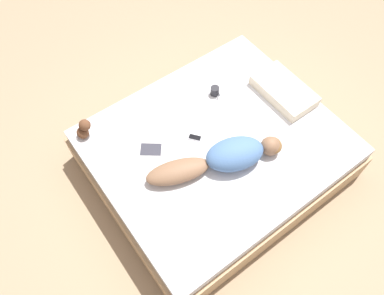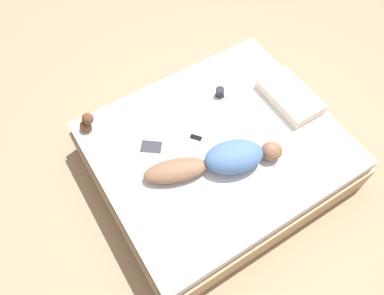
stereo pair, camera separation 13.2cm
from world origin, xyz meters
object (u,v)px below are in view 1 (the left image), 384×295
Objects in this scene: open_magazine at (152,141)px; cell_phone at (195,138)px; coffee_mug at (215,91)px; person at (223,158)px.

cell_phone is (0.21, 0.34, 0.00)m from open_magazine.
person is at bearing -33.10° from coffee_mug.
open_magazine is 0.40m from cell_phone.
cell_phone is (-0.36, -0.04, -0.10)m from person.
person reaches higher than open_magazine.
person reaches higher than cell_phone.
cell_phone is at bearing -154.77° from person.
open_magazine is at bearing -83.39° from coffee_mug.
cell_phone is at bearing -57.34° from coffee_mug.
open_magazine is 4.04× the size of coffee_mug.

